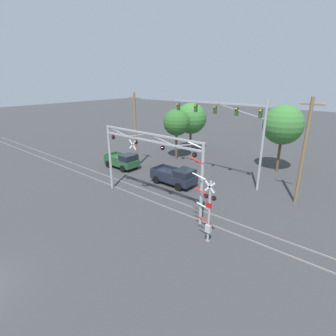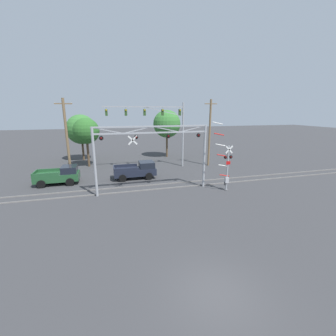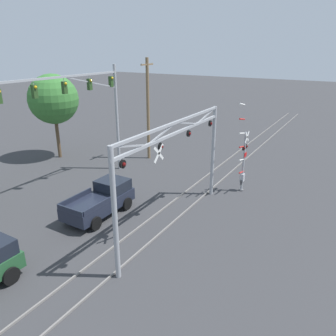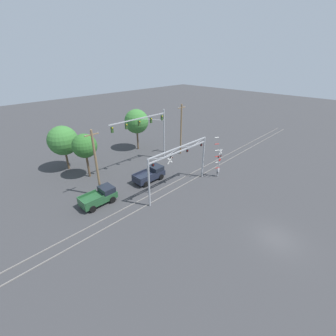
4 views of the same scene
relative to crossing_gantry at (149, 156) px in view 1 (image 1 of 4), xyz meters
The scene contains 12 objects.
rail_track_near 4.35m from the crossing_gantry, 87.37° to the left, with size 80.00×0.08×0.10m, color gray.
rail_track_far 4.67m from the crossing_gantry, 89.56° to the left, with size 80.00×0.08×0.10m, color gray.
crossing_gantry is the anchor object (origin of this frame).
crossing_signal_mast 7.41m from the crossing_gantry, 13.77° to the right, with size 2.27×0.35×6.74m.
traffic_signal_span 9.85m from the crossing_gantry, 69.66° to the left, with size 10.71×0.39×8.80m.
pickup_truck_lead 6.00m from the crossing_gantry, 101.01° to the left, with size 4.81×2.34×1.91m.
pickup_truck_following 11.04m from the crossing_gantry, 152.18° to the left, with size 4.43×2.34×1.91m.
utility_pole_left 10.49m from the crossing_gantry, 142.87° to the left, with size 1.80×0.28×9.04m.
utility_pole_right 13.04m from the crossing_gantry, 40.65° to the left, with size 1.80×0.28×9.22m.
background_tree_beyond_span 14.11m from the crossing_gantry, 118.77° to the left, with size 3.55×3.55×6.78m.
background_tree_far_left_verge 17.11m from the crossing_gantry, 70.49° to the left, with size 4.54×4.54×7.85m.
background_tree_far_right_verge 18.99m from the crossing_gantry, 114.61° to the left, with size 4.58×4.58×7.17m.
Camera 1 is at (14.81, -1.70, 10.60)m, focal length 28.00 mm.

